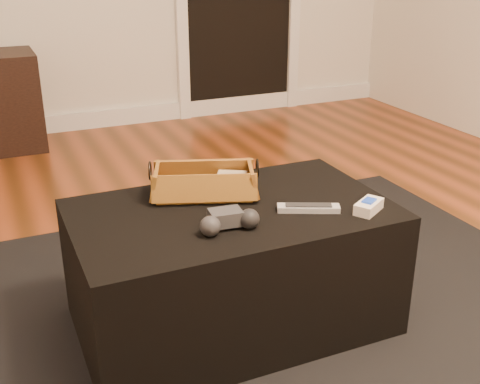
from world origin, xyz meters
name	(u,v)px	position (x,y,z in m)	size (l,w,h in m)	color
floor	(211,360)	(0.00, 0.00, -0.01)	(5.00, 5.50, 0.01)	brown
baseboard	(68,122)	(0.00, 2.73, 0.06)	(5.00, 0.04, 0.12)	white
area_rug	(238,330)	(0.14, 0.10, 0.01)	(2.60, 2.00, 0.01)	black
ottoman	(232,267)	(0.14, 0.15, 0.22)	(1.00, 0.60, 0.42)	black
tv_remote	(199,191)	(0.07, 0.28, 0.45)	(0.19, 0.04, 0.02)	black
cloth_bundle	(232,181)	(0.19, 0.27, 0.47)	(0.10, 0.07, 0.05)	tan
wicker_basket	(204,184)	(0.09, 0.28, 0.47)	(0.39, 0.29, 0.12)	olive
game_controller	(228,220)	(0.07, 0.01, 0.46)	(0.18, 0.10, 0.06)	#2E2E30
silver_remote	(308,208)	(0.35, 0.03, 0.44)	(0.19, 0.12, 0.02)	#B6B9BF
cream_gadget	(369,206)	(0.51, -0.05, 0.45)	(0.12, 0.10, 0.04)	silver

